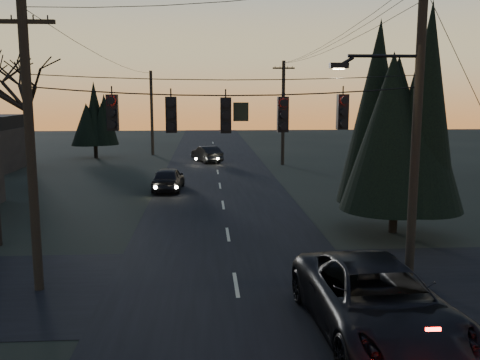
{
  "coord_description": "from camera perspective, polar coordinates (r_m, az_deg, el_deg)",
  "views": [
    {
      "loc": [
        -0.91,
        -5.87,
        5.92
      ],
      "look_at": [
        0.1,
        9.58,
        3.39
      ],
      "focal_mm": 40.0,
      "sensor_mm": 36.0,
      "label": 1
    }
  ],
  "objects": [
    {
      "name": "main_road",
      "position": [
        26.55,
        -1.67,
        -3.59
      ],
      "size": [
        8.0,
        120.0,
        0.02
      ],
      "primitive_type": "cube",
      "color": "black",
      "rests_on": "ground"
    },
    {
      "name": "cross_road",
      "position": [
        16.96,
        -0.43,
        -11.13
      ],
      "size": [
        60.0,
        7.0,
        0.02
      ],
      "primitive_type": "cube",
      "color": "black",
      "rests_on": "ground"
    },
    {
      "name": "utility_pole_right",
      "position": [
        18.11,
        17.52,
        -10.26
      ],
      "size": [
        5.0,
        0.3,
        10.0
      ],
      "primitive_type": null,
      "color": "black",
      "rests_on": "ground"
    },
    {
      "name": "utility_pole_left",
      "position": [
        17.68,
        -20.6,
        -10.9
      ],
      "size": [
        1.8,
        0.3,
        8.5
      ],
      "primitive_type": null,
      "color": "black",
      "rests_on": "ground"
    },
    {
      "name": "utility_pole_far_r",
      "position": [
        44.73,
        4.55,
        1.64
      ],
      "size": [
        1.8,
        0.3,
        8.5
      ],
      "primitive_type": null,
      "color": "black",
      "rests_on": "ground"
    },
    {
      "name": "utility_pole_far_l",
      "position": [
        52.45,
        -9.28,
        2.68
      ],
      "size": [
        0.3,
        0.3,
        8.0
      ],
      "primitive_type": null,
      "color": "black",
      "rests_on": "ground"
    },
    {
      "name": "span_signal_assembly",
      "position": [
        15.89,
        -1.32,
        7.11
      ],
      "size": [
        11.5,
        0.44,
        1.49
      ],
      "color": "black",
      "rests_on": "ground"
    },
    {
      "name": "evergreen_right",
      "position": [
        23.25,
        16.51,
        6.61
      ],
      "size": [
        4.26,
        4.26,
        8.8
      ],
      "color": "black",
      "rests_on": "ground"
    },
    {
      "name": "bare_tree_dist",
      "position": [
        35.67,
        -21.89,
        9.86
      ],
      "size": [
        6.31,
        6.31,
        9.58
      ],
      "color": "black",
      "rests_on": "ground"
    },
    {
      "name": "evergreen_dist",
      "position": [
        50.77,
        -15.28,
        6.58
      ],
      "size": [
        3.65,
        3.65,
        6.45
      ],
      "color": "black",
      "rests_on": "ground"
    },
    {
      "name": "suv_near",
      "position": [
        13.7,
        14.35,
        -12.51
      ],
      "size": [
        3.34,
        6.65,
        1.81
      ],
      "primitive_type": "imported",
      "rotation": [
        0.0,
        0.0,
        0.05
      ],
      "color": "black",
      "rests_on": "ground"
    },
    {
      "name": "sedan_oncoming_a",
      "position": [
        32.95,
        -7.66,
        0.12
      ],
      "size": [
        1.98,
        4.34,
        1.44
      ],
      "primitive_type": "imported",
      "rotation": [
        0.0,
        0.0,
        3.08
      ],
      "color": "black",
      "rests_on": "ground"
    },
    {
      "name": "sedan_oncoming_b",
      "position": [
        46.38,
        -3.57,
        2.78
      ],
      "size": [
        2.85,
        4.39,
        1.37
      ],
      "primitive_type": "imported",
      "rotation": [
        0.0,
        0.0,
        3.51
      ],
      "color": "black",
      "rests_on": "ground"
    }
  ]
}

